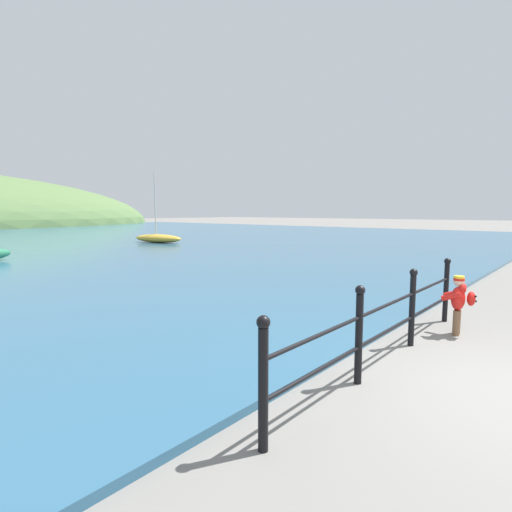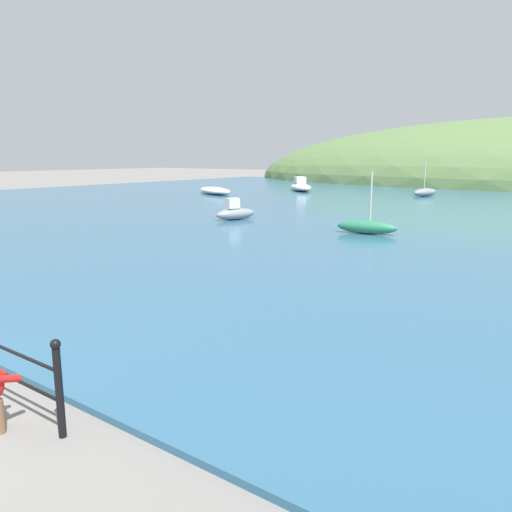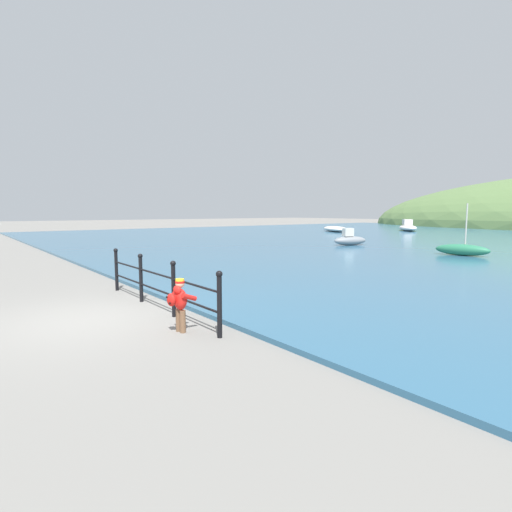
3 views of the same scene
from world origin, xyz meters
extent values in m
plane|color=slate|center=(0.00, 0.00, 0.00)|extent=(200.00, 200.00, 0.00)
cylinder|color=black|center=(-2.71, 1.50, 0.55)|extent=(0.09, 0.09, 1.10)
sphere|color=black|center=(-2.71, 1.50, 1.15)|extent=(0.12, 0.12, 0.12)
cylinder|color=black|center=(-0.90, 1.50, 0.55)|extent=(0.09, 0.09, 1.10)
sphere|color=black|center=(-0.90, 1.50, 1.15)|extent=(0.12, 0.12, 0.12)
cylinder|color=black|center=(0.90, 1.50, 0.55)|extent=(0.09, 0.09, 1.10)
sphere|color=black|center=(0.90, 1.50, 1.15)|extent=(0.12, 0.12, 0.12)
cylinder|color=black|center=(2.70, 1.50, 0.55)|extent=(0.09, 0.09, 1.10)
sphere|color=black|center=(2.70, 1.50, 1.15)|extent=(0.12, 0.12, 0.12)
cylinder|color=black|center=(0.00, 1.50, 0.82)|extent=(5.41, 0.04, 0.04)
cylinder|color=black|center=(0.00, 1.50, 0.45)|extent=(5.41, 0.04, 0.04)
cylinder|color=brown|center=(1.90, 1.10, 0.21)|extent=(0.11, 0.11, 0.42)
cylinder|color=brown|center=(2.03, 1.12, 0.21)|extent=(0.11, 0.11, 0.42)
ellipsoid|color=red|center=(1.97, 1.11, 0.62)|extent=(0.33, 0.26, 0.40)
ellipsoid|color=red|center=(1.97, 1.05, 0.80)|extent=(0.21, 0.15, 0.18)
cylinder|color=red|center=(1.82, 1.18, 0.67)|extent=(0.13, 0.32, 0.19)
cylinder|color=red|center=(2.10, 1.22, 0.67)|extent=(0.13, 0.32, 0.19)
sphere|color=beige|center=(1.97, 1.11, 0.92)|extent=(0.17, 0.17, 0.17)
cylinder|color=red|center=(1.97, 1.11, 0.94)|extent=(0.17, 0.17, 0.04)
cylinder|color=yellow|center=(1.97, 1.11, 0.98)|extent=(0.16, 0.16, 0.04)
ellipsoid|color=red|center=(1.99, 0.92, 0.64)|extent=(0.24, 0.16, 0.24)
sphere|color=black|center=(1.95, 0.85, 0.70)|extent=(0.04, 0.04, 0.04)
sphere|color=black|center=(2.05, 0.86, 0.59)|extent=(0.04, 0.04, 0.04)
ellipsoid|color=#287551|center=(-0.59, 17.59, 0.38)|extent=(2.54, 1.01, 0.55)
cylinder|color=beige|center=(-0.47, 17.61, 1.64)|extent=(0.07, 0.07, 1.98)
ellipsoid|color=gray|center=(-7.86, 18.11, 0.39)|extent=(1.45, 2.38, 0.57)
cube|color=silver|center=(-7.91, 17.95, 0.93)|extent=(0.60, 0.73, 0.52)
ellipsoid|color=silver|center=(-16.24, 38.40, 0.43)|extent=(4.63, 4.83, 0.67)
cube|color=silver|center=(-16.50, 38.68, 1.07)|extent=(1.62, 1.65, 0.60)
ellipsoid|color=silver|center=(-20.05, 30.71, 0.39)|extent=(5.34, 3.80, 0.58)
camera|label=1|loc=(-5.23, -0.57, 2.08)|focal=28.00mm
camera|label=2|loc=(7.66, -1.46, 3.23)|focal=35.00mm
camera|label=3|loc=(8.56, -2.22, 2.24)|focal=28.00mm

